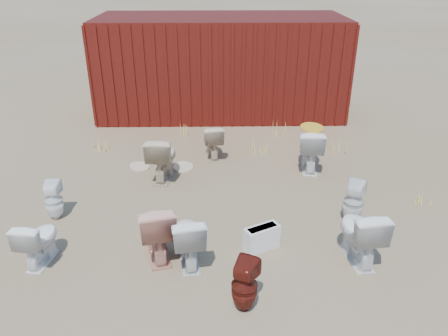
{
  "coord_description": "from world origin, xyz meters",
  "views": [
    {
      "loc": [
        -0.11,
        -5.88,
        3.71
      ],
      "look_at": [
        0.0,
        0.6,
        0.55
      ],
      "focal_mm": 35.0,
      "sensor_mm": 36.0,
      "label": 1
    }
  ],
  "objects_px": {
    "toilet_front_pink": "(156,229)",
    "toilet_back_beige_right": "(212,141)",
    "toilet_front_c": "(188,238)",
    "loose_tank": "(262,238)",
    "toilet_back_beige_left": "(162,157)",
    "toilet_back_yellowlid": "(310,149)",
    "toilet_front_e": "(360,233)",
    "toilet_front_a": "(38,241)",
    "shipping_container": "(221,66)",
    "toilet_back_e": "(353,202)",
    "toilet_back_a": "(53,200)",
    "toilet_front_maroon": "(244,286)"
  },
  "relations": [
    {
      "from": "toilet_front_a",
      "to": "toilet_front_e",
      "type": "distance_m",
      "value": 4.24
    },
    {
      "from": "toilet_front_a",
      "to": "toilet_back_beige_right",
      "type": "height_order",
      "value": "toilet_back_beige_right"
    },
    {
      "from": "toilet_front_c",
      "to": "toilet_back_a",
      "type": "bearing_deg",
      "value": -37.96
    },
    {
      "from": "shipping_container",
      "to": "toilet_back_yellowlid",
      "type": "height_order",
      "value": "shipping_container"
    },
    {
      "from": "loose_tank",
      "to": "shipping_container",
      "type": "bearing_deg",
      "value": 66.76
    },
    {
      "from": "toilet_front_c",
      "to": "loose_tank",
      "type": "xyz_separation_m",
      "value": [
        1.01,
        0.28,
        -0.21
      ]
    },
    {
      "from": "shipping_container",
      "to": "toilet_back_e",
      "type": "height_order",
      "value": "shipping_container"
    },
    {
      "from": "toilet_front_pink",
      "to": "toilet_back_beige_right",
      "type": "distance_m",
      "value": 3.31
    },
    {
      "from": "toilet_back_a",
      "to": "toilet_back_yellowlid",
      "type": "distance_m",
      "value": 4.61
    },
    {
      "from": "toilet_back_beige_right",
      "to": "toilet_back_yellowlid",
      "type": "bearing_deg",
      "value": 154.12
    },
    {
      "from": "toilet_back_a",
      "to": "toilet_back_beige_left",
      "type": "xyz_separation_m",
      "value": [
        1.54,
        1.34,
        0.11
      ]
    },
    {
      "from": "toilet_back_a",
      "to": "toilet_back_e",
      "type": "distance_m",
      "value": 4.61
    },
    {
      "from": "toilet_back_a",
      "to": "toilet_back_beige_left",
      "type": "relative_size",
      "value": 0.75
    },
    {
      "from": "toilet_front_a",
      "to": "toilet_back_beige_left",
      "type": "relative_size",
      "value": 0.8
    },
    {
      "from": "toilet_front_c",
      "to": "toilet_front_maroon",
      "type": "distance_m",
      "value": 1.12
    },
    {
      "from": "toilet_front_maroon",
      "to": "toilet_back_e",
      "type": "distance_m",
      "value": 2.55
    },
    {
      "from": "toilet_front_c",
      "to": "toilet_back_a",
      "type": "height_order",
      "value": "toilet_front_c"
    },
    {
      "from": "toilet_back_beige_right",
      "to": "toilet_back_e",
      "type": "height_order",
      "value": "toilet_back_beige_right"
    },
    {
      "from": "shipping_container",
      "to": "loose_tank",
      "type": "relative_size",
      "value": 12.0
    },
    {
      "from": "toilet_back_beige_left",
      "to": "toilet_front_a",
      "type": "bearing_deg",
      "value": 67.14
    },
    {
      "from": "toilet_back_beige_right",
      "to": "toilet_front_c",
      "type": "bearing_deg",
      "value": 76.54
    },
    {
      "from": "toilet_front_c",
      "to": "toilet_back_yellowlid",
      "type": "xyz_separation_m",
      "value": [
        2.15,
        2.81,
        0.03
      ]
    },
    {
      "from": "toilet_back_a",
      "to": "toilet_front_pink",
      "type": "bearing_deg",
      "value": 146.89
    },
    {
      "from": "toilet_back_yellowlid",
      "to": "toilet_front_pink",
      "type": "bearing_deg",
      "value": 51.74
    },
    {
      "from": "toilet_back_yellowlid",
      "to": "toilet_front_a",
      "type": "bearing_deg",
      "value": 39.91
    },
    {
      "from": "toilet_front_pink",
      "to": "toilet_back_yellowlid",
      "type": "distance_m",
      "value": 3.69
    },
    {
      "from": "toilet_front_maroon",
      "to": "toilet_back_a",
      "type": "xyz_separation_m",
      "value": [
        -2.83,
        2.01,
        -0.02
      ]
    },
    {
      "from": "toilet_front_a",
      "to": "toilet_back_e",
      "type": "height_order",
      "value": "toilet_back_e"
    },
    {
      "from": "toilet_front_a",
      "to": "toilet_front_maroon",
      "type": "relative_size",
      "value": 1.0
    },
    {
      "from": "toilet_front_maroon",
      "to": "toilet_back_a",
      "type": "bearing_deg",
      "value": -8.8
    },
    {
      "from": "toilet_front_c",
      "to": "toilet_back_beige_left",
      "type": "relative_size",
      "value": 0.91
    },
    {
      "from": "shipping_container",
      "to": "toilet_back_beige_right",
      "type": "bearing_deg",
      "value": -94.02
    },
    {
      "from": "toilet_front_e",
      "to": "toilet_back_a",
      "type": "height_order",
      "value": "toilet_front_e"
    },
    {
      "from": "toilet_back_a",
      "to": "toilet_back_beige_right",
      "type": "bearing_deg",
      "value": -140.8
    },
    {
      "from": "toilet_back_beige_right",
      "to": "loose_tank",
      "type": "height_order",
      "value": "toilet_back_beige_right"
    },
    {
      "from": "toilet_front_pink",
      "to": "loose_tank",
      "type": "xyz_separation_m",
      "value": [
        1.44,
        0.12,
        -0.25
      ]
    },
    {
      "from": "toilet_back_beige_left",
      "to": "toilet_back_beige_right",
      "type": "xyz_separation_m",
      "value": [
        0.9,
        0.92,
        -0.06
      ]
    },
    {
      "from": "toilet_front_pink",
      "to": "toilet_back_e",
      "type": "bearing_deg",
      "value": -178.22
    },
    {
      "from": "shipping_container",
      "to": "toilet_back_yellowlid",
      "type": "xyz_separation_m",
      "value": [
        1.64,
        -3.54,
        -0.78
      ]
    },
    {
      "from": "toilet_front_a",
      "to": "toilet_front_maroon",
      "type": "xyz_separation_m",
      "value": [
        2.66,
        -0.92,
        -0.0
      ]
    },
    {
      "from": "toilet_front_e",
      "to": "toilet_back_beige_left",
      "type": "distance_m",
      "value": 3.77
    },
    {
      "from": "toilet_back_beige_right",
      "to": "loose_tank",
      "type": "bearing_deg",
      "value": 94.46
    },
    {
      "from": "toilet_back_beige_left",
      "to": "toilet_front_e",
      "type": "bearing_deg",
      "value": 146.08
    },
    {
      "from": "shipping_container",
      "to": "toilet_front_maroon",
      "type": "bearing_deg",
      "value": -88.51
    },
    {
      "from": "shipping_container",
      "to": "loose_tank",
      "type": "bearing_deg",
      "value": -85.27
    },
    {
      "from": "toilet_back_e",
      "to": "toilet_back_beige_left",
      "type": "bearing_deg",
      "value": 0.77
    },
    {
      "from": "toilet_back_beige_right",
      "to": "toilet_back_a",
      "type": "bearing_deg",
      "value": 34.42
    },
    {
      "from": "shipping_container",
      "to": "loose_tank",
      "type": "height_order",
      "value": "shipping_container"
    },
    {
      "from": "toilet_back_a",
      "to": "loose_tank",
      "type": "distance_m",
      "value": 3.26
    },
    {
      "from": "shipping_container",
      "to": "toilet_front_maroon",
      "type": "relative_size",
      "value": 8.95
    }
  ]
}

